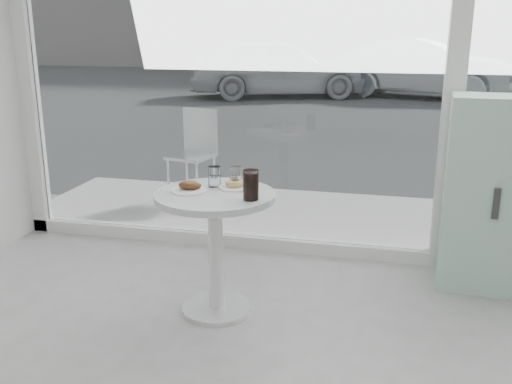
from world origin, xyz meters
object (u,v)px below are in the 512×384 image
(plate_fritter, at_px, (190,187))
(water_tumbler_b, at_px, (236,178))
(plate_donut, at_px, (235,185))
(water_tumbler_a, at_px, (214,178))
(patio_chair, at_px, (195,149))
(car_silver, at_px, (425,69))
(mint_cabinet, at_px, (491,195))
(car_white, at_px, (278,67))
(main_table, at_px, (215,228))
(cola_glass, at_px, (251,186))

(plate_fritter, relative_size, water_tumbler_b, 1.71)
(plate_donut, relative_size, water_tumbler_a, 1.58)
(patio_chair, distance_m, water_tumbler_b, 2.24)
(car_silver, distance_m, water_tumbler_b, 12.26)
(water_tumbler_b, bearing_deg, water_tumbler_a, -165.45)
(plate_donut, bearing_deg, water_tumbler_b, 97.74)
(mint_cabinet, xyz_separation_m, car_white, (-3.64, 10.85, 0.12))
(water_tumbler_b, bearing_deg, plate_donut, -82.26)
(mint_cabinet, distance_m, patio_chair, 2.91)
(water_tumbler_b, bearing_deg, mint_cabinet, 21.31)
(water_tumbler_b, bearing_deg, main_table, -116.50)
(plate_fritter, xyz_separation_m, water_tumbler_b, (0.23, 0.18, 0.03))
(mint_cabinet, height_order, water_tumbler_a, mint_cabinet)
(mint_cabinet, xyz_separation_m, water_tumbler_a, (-1.71, -0.65, 0.18))
(car_white, relative_size, water_tumbler_a, 35.74)
(car_white, xyz_separation_m, plate_fritter, (1.82, -11.64, 0.03))
(main_table, relative_size, water_tumbler_b, 6.16)
(patio_chair, xyz_separation_m, cola_glass, (1.14, -2.25, 0.29))
(plate_fritter, xyz_separation_m, cola_glass, (0.39, -0.08, 0.06))
(plate_donut, bearing_deg, water_tumbler_a, 174.52)
(patio_chair, distance_m, car_white, 9.53)
(patio_chair, xyz_separation_m, plate_donut, (0.98, -2.04, 0.23))
(main_table, bearing_deg, cola_glass, -19.98)
(water_tumbler_b, bearing_deg, car_white, 100.18)
(plate_donut, bearing_deg, patio_chair, 115.75)
(mint_cabinet, xyz_separation_m, cola_glass, (-1.42, -0.87, 0.20))
(water_tumbler_b, bearing_deg, car_silver, 82.31)
(main_table, relative_size, patio_chair, 0.86)
(water_tumbler_a, xyz_separation_m, water_tumbler_b, (0.13, 0.03, -0.00))
(plate_fritter, height_order, water_tumbler_b, water_tumbler_b)
(water_tumbler_a, bearing_deg, mint_cabinet, 20.82)
(main_table, relative_size, water_tumbler_a, 6.13)
(main_table, height_order, patio_chair, patio_chair)
(main_table, distance_m, car_white, 11.80)
(mint_cabinet, bearing_deg, patio_chair, 155.30)
(cola_glass, bearing_deg, patio_chair, 116.77)
(car_silver, bearing_deg, main_table, -172.15)
(water_tumbler_a, bearing_deg, car_silver, 81.74)
(plate_fritter, relative_size, water_tumbler_a, 1.70)
(main_table, distance_m, plate_fritter, 0.29)
(main_table, bearing_deg, water_tumbler_b, 63.50)
(water_tumbler_a, bearing_deg, water_tumbler_b, 14.55)
(car_silver, bearing_deg, water_tumbler_a, -172.44)
(car_white, xyz_separation_m, water_tumbler_a, (1.93, -11.49, 0.06))
(main_table, distance_m, patio_chair, 2.34)
(main_table, xyz_separation_m, water_tumbler_b, (0.08, 0.17, 0.27))
(car_silver, relative_size, water_tumbler_b, 35.85)
(patio_chair, bearing_deg, car_silver, 88.36)
(plate_fritter, bearing_deg, main_table, 3.89)
(plate_fritter, bearing_deg, car_white, 98.90)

